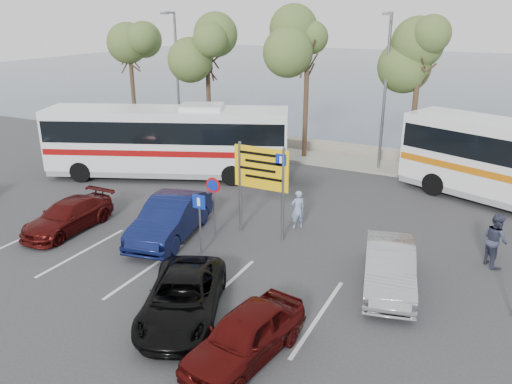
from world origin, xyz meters
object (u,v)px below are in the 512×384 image
at_px(coach_bus_left, 168,144).
at_px(car_maroon, 68,216).
at_px(suv_black, 183,298).
at_px(car_silver_b, 389,267).
at_px(street_lamp_left, 176,72).
at_px(street_lamp_right, 385,85).
at_px(pedestrian_near, 298,209).
at_px(car_red, 245,335).
at_px(direction_sign, 261,175).
at_px(pedestrian_far, 495,240).
at_px(car_blue, 171,218).

distance_m(coach_bus_left, car_maroon, 7.48).
xyz_separation_m(suv_black, car_silver_b, (4.80, 4.22, 0.09)).
height_order(street_lamp_left, street_lamp_right, same).
bearing_deg(car_silver_b, pedestrian_near, 131.64).
distance_m(street_lamp_left, pedestrian_near, 15.49).
bearing_deg(suv_black, pedestrian_near, 62.35).
height_order(street_lamp_left, car_red, street_lamp_left).
bearing_deg(street_lamp_right, direction_sign, -100.94).
height_order(direction_sign, car_silver_b, direction_sign).
bearing_deg(street_lamp_left, car_silver_b, -36.46).
xyz_separation_m(street_lamp_right, direction_sign, (-2.00, -10.32, -2.17)).
bearing_deg(car_silver_b, direction_sign, 148.56).
xyz_separation_m(car_maroon, pedestrian_far, (15.10, 4.37, 0.35)).
height_order(street_lamp_left, direction_sign, street_lamp_left).
xyz_separation_m(direction_sign, coach_bus_left, (-7.50, 4.39, -0.66)).
relative_size(street_lamp_right, suv_black, 1.82).
relative_size(street_lamp_left, street_lamp_right, 1.00).
xyz_separation_m(car_red, car_silver_b, (2.40, 5.00, 0.05)).
bearing_deg(car_red, car_silver_b, 73.61).
distance_m(direction_sign, car_blue, 3.82).
relative_size(direction_sign, car_red, 0.94).
relative_size(street_lamp_right, pedestrian_far, 4.27).
bearing_deg(direction_sign, car_red, -66.84).
bearing_deg(coach_bus_left, direction_sign, -30.32).
relative_size(car_maroon, suv_black, 0.92).
xyz_separation_m(street_lamp_right, car_red, (0.87, -17.02, -3.95)).
bearing_deg(direction_sign, car_blue, -150.54).
distance_m(coach_bus_left, car_blue, 7.63).
xyz_separation_m(car_blue, pedestrian_near, (3.99, 2.97, 0.00)).
relative_size(street_lamp_right, pedestrian_near, 5.09).
xyz_separation_m(street_lamp_left, pedestrian_near, (11.99, -9.05, -3.81)).
bearing_deg(car_red, car_maroon, 168.61).
height_order(car_maroon, pedestrian_near, pedestrian_near).
xyz_separation_m(street_lamp_right, pedestrian_near, (-1.01, -9.05, -3.81)).
bearing_deg(street_lamp_right, car_red, -87.08).
height_order(coach_bus_left, pedestrian_far, coach_bus_left).
height_order(street_lamp_right, direction_sign, street_lamp_right).
bearing_deg(car_red, street_lamp_left, 138.43).
height_order(coach_bus_left, suv_black, coach_bus_left).
distance_m(street_lamp_left, car_red, 22.31).
distance_m(car_silver_b, pedestrian_near, 5.21).
bearing_deg(car_red, pedestrian_near, 112.52).
xyz_separation_m(car_blue, car_red, (5.87, -5.00, -0.14)).
bearing_deg(car_red, direction_sign, 122.41).
bearing_deg(suv_black, direction_sign, 70.97).
distance_m(street_lamp_left, street_lamp_right, 13.00).
bearing_deg(car_maroon, street_lamp_left, 105.09).
bearing_deg(direction_sign, suv_black, -85.51).
bearing_deg(suv_black, street_lamp_left, 101.71).
height_order(suv_black, pedestrian_far, pedestrian_far).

